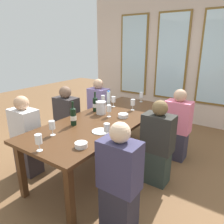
{
  "coord_description": "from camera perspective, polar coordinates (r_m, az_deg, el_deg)",
  "views": [
    {
      "loc": [
        1.69,
        -2.28,
        1.76
      ],
      "look_at": [
        0.0,
        0.16,
        0.79
      ],
      "focal_mm": 34.34,
      "sensor_mm": 36.0,
      "label": 1
    }
  ],
  "objects": [
    {
      "name": "ground_plane",
      "position": [
        3.33,
        -1.65,
        -13.77
      ],
      "size": [
        12.0,
        12.0,
        0.0
      ],
      "primitive_type": "plane",
      "color": "brown"
    },
    {
      "name": "back_wall_with_windows",
      "position": [
        5.09,
        15.7,
        13.95
      ],
      "size": [
        4.17,
        0.1,
        2.9
      ],
      "color": "beige",
      "rests_on": "ground"
    },
    {
      "name": "dining_table",
      "position": [
        3.03,
        -1.77,
        -2.9
      ],
      "size": [
        0.97,
        2.41,
        0.74
      ],
      "color": "#482B17",
      "rests_on": "ground"
    },
    {
      "name": "white_plate_0",
      "position": [
        2.57,
        -3.01,
        -5.15
      ],
      "size": [
        0.21,
        0.21,
        0.01
      ],
      "primitive_type": "cylinder",
      "color": "white",
      "rests_on": "dining_table"
    },
    {
      "name": "metal_pitcher",
      "position": [
        3.17,
        -2.96,
        1.17
      ],
      "size": [
        0.16,
        0.16,
        0.19
      ],
      "color": "silver",
      "rests_on": "dining_table"
    },
    {
      "name": "wine_bottle_0",
      "position": [
        3.3,
        -4.5,
        2.16
      ],
      "size": [
        0.08,
        0.08,
        0.3
      ],
      "color": "black",
      "rests_on": "dining_table"
    },
    {
      "name": "wine_bottle_1",
      "position": [
        2.77,
        -10.28,
        -1.08
      ],
      "size": [
        0.08,
        0.08,
        0.32
      ],
      "color": "black",
      "rests_on": "dining_table"
    },
    {
      "name": "tasting_bowl_0",
      "position": [
        3.04,
        3.0,
        -0.96
      ],
      "size": [
        0.14,
        0.14,
        0.05
      ],
      "primitive_type": "cylinder",
      "color": "white",
      "rests_on": "dining_table"
    },
    {
      "name": "tasting_bowl_1",
      "position": [
        2.22,
        -8.23,
        -8.66
      ],
      "size": [
        0.13,
        0.13,
        0.05
      ],
      "primitive_type": "cylinder",
      "color": "white",
      "rests_on": "dining_table"
    },
    {
      "name": "water_bottle",
      "position": [
        3.67,
        -0.93,
        3.81
      ],
      "size": [
        0.06,
        0.06,
        0.24
      ],
      "color": "white",
      "rests_on": "dining_table"
    },
    {
      "name": "wine_glass_0",
      "position": [
        2.21,
        -18.99,
        -6.92
      ],
      "size": [
        0.07,
        0.07,
        0.17
      ],
      "color": "white",
      "rests_on": "dining_table"
    },
    {
      "name": "wine_glass_1",
      "position": [
        3.52,
        0.39,
        3.24
      ],
      "size": [
        0.07,
        0.07,
        0.17
      ],
      "color": "white",
      "rests_on": "dining_table"
    },
    {
      "name": "wine_glass_2",
      "position": [
        2.36,
        -1.4,
        -4.37
      ],
      "size": [
        0.07,
        0.07,
        0.17
      ],
      "color": "white",
      "rests_on": "dining_table"
    },
    {
      "name": "wine_glass_3",
      "position": [
        3.6,
        -2.38,
        3.56
      ],
      "size": [
        0.07,
        0.07,
        0.17
      ],
      "color": "white",
      "rests_on": "dining_table"
    },
    {
      "name": "wine_glass_4",
      "position": [
        3.85,
        7.8,
        4.45
      ],
      "size": [
        0.07,
        0.07,
        0.17
      ],
      "color": "white",
      "rests_on": "dining_table"
    },
    {
      "name": "wine_glass_5",
      "position": [
        3.36,
        5.57,
        2.44
      ],
      "size": [
        0.07,
        0.07,
        0.17
      ],
      "color": "white",
      "rests_on": "dining_table"
    },
    {
      "name": "wine_glass_6",
      "position": [
        2.52,
        -15.69,
        -3.42
      ],
      "size": [
        0.07,
        0.07,
        0.17
      ],
      "color": "white",
      "rests_on": "dining_table"
    },
    {
      "name": "wine_glass_7",
      "position": [
        3.04,
        -0.82,
        0.83
      ],
      "size": [
        0.07,
        0.07,
        0.17
      ],
      "color": "white",
      "rests_on": "dining_table"
    },
    {
      "name": "seated_person_0",
      "position": [
        3.14,
        -21.91,
        -6.4
      ],
      "size": [
        0.38,
        0.24,
        1.11
      ],
      "color": "#393135",
      "rests_on": "ground"
    },
    {
      "name": "seated_person_1",
      "position": [
        2.1,
        1.98,
        -17.8
      ],
      "size": [
        0.38,
        0.24,
        1.11
      ],
      "color": "#2B2835",
      "rests_on": "ground"
    },
    {
      "name": "seated_person_2",
      "position": [
        3.57,
        -11.77,
        -2.48
      ],
      "size": [
        0.38,
        0.24,
        1.11
      ],
      "color": "#332A3E",
      "rests_on": "ground"
    },
    {
      "name": "seated_person_3",
      "position": [
        2.78,
        11.97,
        -8.64
      ],
      "size": [
        0.38,
        0.24,
        1.11
      ],
      "color": "#2A352F",
      "rests_on": "ground"
    },
    {
      "name": "seated_person_4",
      "position": [
        4.15,
        -3.56,
        0.78
      ],
      "size": [
        0.38,
        0.24,
        1.11
      ],
      "color": "#242A2D",
      "rests_on": "ground"
    },
    {
      "name": "seated_person_5",
      "position": [
        3.43,
        16.94,
        -3.76
      ],
      "size": [
        0.38,
        0.24,
        1.11
      ],
      "color": "#332F3E",
      "rests_on": "ground"
    }
  ]
}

